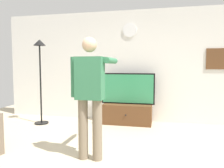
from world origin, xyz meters
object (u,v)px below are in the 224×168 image
person_standing_nearer_lamp (90,91)px  floor_lamp (40,64)px  television (128,89)px  tv_stand (127,114)px  wall_clock (130,30)px  framed_picture (222,59)px

person_standing_nearer_lamp → floor_lamp: bearing=137.5°
person_standing_nearer_lamp → television: bearing=84.0°
tv_stand → television: (0.00, 0.05, 0.59)m
television → person_standing_nearer_lamp: bearing=-96.0°
television → tv_stand: bearing=-90.0°
floor_lamp → television: bearing=14.1°
wall_clock → framed_picture: bearing=0.1°
television → person_standing_nearer_lamp: size_ratio=0.71×
tv_stand → person_standing_nearer_lamp: 2.21m
tv_stand → television: television is taller
television → person_standing_nearer_lamp: (-0.22, -2.11, 0.17)m
framed_picture → tv_stand: bearing=-171.9°
tv_stand → television: size_ratio=0.91×
tv_stand → floor_lamp: (-1.98, -0.45, 1.17)m
floor_lamp → person_standing_nearer_lamp: (1.76, -1.61, -0.41)m
wall_clock → tv_stand: bearing=-90.0°
television → framed_picture: size_ratio=1.87×
wall_clock → person_standing_nearer_lamp: (-0.22, -2.35, -1.23)m
floor_lamp → person_standing_nearer_lamp: bearing=-42.5°
tv_stand → person_standing_nearer_lamp: person_standing_nearer_lamp is taller
floor_lamp → person_standing_nearer_lamp: 2.42m
tv_stand → framed_picture: bearing=8.1°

